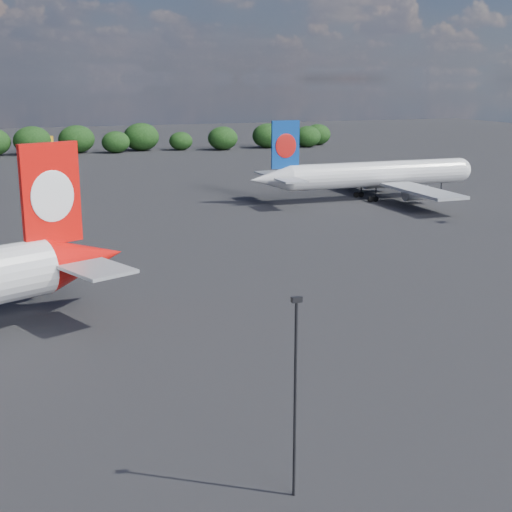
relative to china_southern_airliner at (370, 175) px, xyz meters
name	(u,v)px	position (x,y,z in m)	size (l,w,h in m)	color
ground	(27,243)	(-62.79, -16.18, -4.56)	(500.00, 500.00, 0.00)	black
china_southern_airliner	(370,175)	(0.00, 0.00, 0.00)	(45.76, 43.42, 14.98)	silver
apron_lamp_post	(295,388)	(-52.53, -85.49, 1.75)	(0.55, 0.30, 11.33)	black
billboard_yellow	(45,142)	(-50.79, 105.82, -0.69)	(5.00, 0.30, 5.50)	#FBAE16
horizon_treeline	(15,142)	(-59.28, 104.67, -0.58)	(202.66, 15.97, 9.33)	black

